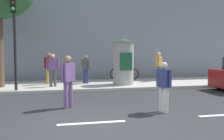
{
  "coord_description": "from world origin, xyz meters",
  "views": [
    {
      "loc": [
        -0.83,
        -6.38,
        1.85
      ],
      "look_at": [
        0.97,
        2.0,
        1.23
      ],
      "focal_mm": 40.09,
      "sensor_mm": 36.0,
      "label": 1
    }
  ],
  "objects_px": {
    "traffic_light": "(14,27)",
    "pedestrian_near_pole": "(164,83)",
    "poster_column": "(123,61)",
    "pedestrian_with_backpack": "(53,68)",
    "pedestrian_in_light_jacket": "(49,66)",
    "bicycle_leaning": "(124,73)",
    "pedestrian_in_dark_shirt": "(159,64)",
    "pedestrian_with_bag": "(86,67)",
    "pedestrian_in_red_top": "(68,77)"
  },
  "relations": [
    {
      "from": "poster_column",
      "to": "pedestrian_with_bag",
      "type": "bearing_deg",
      "value": 156.12
    },
    {
      "from": "pedestrian_in_red_top",
      "to": "pedestrian_in_dark_shirt",
      "type": "distance_m",
      "value": 7.86
    },
    {
      "from": "traffic_light",
      "to": "pedestrian_in_light_jacket",
      "type": "distance_m",
      "value": 3.04
    },
    {
      "from": "pedestrian_in_dark_shirt",
      "to": "poster_column",
      "type": "bearing_deg",
      "value": -154.47
    },
    {
      "from": "pedestrian_near_pole",
      "to": "pedestrian_in_light_jacket",
      "type": "relative_size",
      "value": 0.93
    },
    {
      "from": "poster_column",
      "to": "pedestrian_in_dark_shirt",
      "type": "xyz_separation_m",
      "value": [
        2.48,
        1.19,
        -0.23
      ]
    },
    {
      "from": "pedestrian_in_light_jacket",
      "to": "traffic_light",
      "type": "bearing_deg",
      "value": -124.48
    },
    {
      "from": "traffic_light",
      "to": "pedestrian_in_light_jacket",
      "type": "relative_size",
      "value": 2.49
    },
    {
      "from": "traffic_light",
      "to": "pedestrian_near_pole",
      "type": "xyz_separation_m",
      "value": [
        5.02,
        -4.52,
        -2.06
      ]
    },
    {
      "from": "pedestrian_in_dark_shirt",
      "to": "pedestrian_with_backpack",
      "type": "relative_size",
      "value": 1.06
    },
    {
      "from": "poster_column",
      "to": "pedestrian_in_light_jacket",
      "type": "distance_m",
      "value": 3.95
    },
    {
      "from": "pedestrian_in_dark_shirt",
      "to": "bicycle_leaning",
      "type": "distance_m",
      "value": 2.16
    },
    {
      "from": "pedestrian_with_bag",
      "to": "poster_column",
      "type": "bearing_deg",
      "value": -23.88
    },
    {
      "from": "pedestrian_near_pole",
      "to": "pedestrian_with_bag",
      "type": "xyz_separation_m",
      "value": [
        -1.7,
        6.43,
        0.13
      ]
    },
    {
      "from": "pedestrian_near_pole",
      "to": "pedestrian_with_bag",
      "type": "height_order",
      "value": "pedestrian_with_bag"
    },
    {
      "from": "poster_column",
      "to": "pedestrian_in_dark_shirt",
      "type": "relative_size",
      "value": 1.43
    },
    {
      "from": "poster_column",
      "to": "pedestrian_with_bag",
      "type": "relative_size",
      "value": 1.59
    },
    {
      "from": "pedestrian_in_dark_shirt",
      "to": "pedestrian_with_backpack",
      "type": "xyz_separation_m",
      "value": [
        -6.1,
        -1.28,
        -0.07
      ]
    },
    {
      "from": "pedestrian_with_bag",
      "to": "pedestrian_in_light_jacket",
      "type": "bearing_deg",
      "value": 177.61
    },
    {
      "from": "traffic_light",
      "to": "pedestrian_in_red_top",
      "type": "bearing_deg",
      "value": -56.89
    },
    {
      "from": "traffic_light",
      "to": "poster_column",
      "type": "xyz_separation_m",
      "value": [
        5.21,
        1.08,
        -1.57
      ]
    },
    {
      "from": "poster_column",
      "to": "pedestrian_near_pole",
      "type": "xyz_separation_m",
      "value": [
        -0.19,
        -5.6,
        -0.48
      ]
    },
    {
      "from": "pedestrian_with_bag",
      "to": "pedestrian_in_red_top",
      "type": "bearing_deg",
      "value": -102.37
    },
    {
      "from": "pedestrian_with_backpack",
      "to": "pedestrian_in_light_jacket",
      "type": "bearing_deg",
      "value": 102.0
    },
    {
      "from": "poster_column",
      "to": "bicycle_leaning",
      "type": "distance_m",
      "value": 2.31
    },
    {
      "from": "poster_column",
      "to": "pedestrian_near_pole",
      "type": "bearing_deg",
      "value": -91.92
    },
    {
      "from": "pedestrian_with_bag",
      "to": "pedestrian_in_light_jacket",
      "type": "height_order",
      "value": "pedestrian_in_light_jacket"
    },
    {
      "from": "pedestrian_with_bag",
      "to": "bicycle_leaning",
      "type": "xyz_separation_m",
      "value": [
        2.5,
        1.23,
        -0.49
      ]
    },
    {
      "from": "pedestrian_in_dark_shirt",
      "to": "traffic_light",
      "type": "bearing_deg",
      "value": -163.58
    },
    {
      "from": "pedestrian_in_dark_shirt",
      "to": "pedestrian_with_bag",
      "type": "xyz_separation_m",
      "value": [
        -4.37,
        -0.35,
        -0.13
      ]
    },
    {
      "from": "poster_column",
      "to": "pedestrian_near_pole",
      "type": "height_order",
      "value": "poster_column"
    },
    {
      "from": "pedestrian_near_pole",
      "to": "pedestrian_with_bag",
      "type": "relative_size",
      "value": 1.02
    },
    {
      "from": "pedestrian_near_pole",
      "to": "pedestrian_with_backpack",
      "type": "xyz_separation_m",
      "value": [
        -3.43,
        5.5,
        0.19
      ]
    },
    {
      "from": "poster_column",
      "to": "pedestrian_with_backpack",
      "type": "xyz_separation_m",
      "value": [
        -3.62,
        -0.09,
        -0.3
      ]
    },
    {
      "from": "pedestrian_in_dark_shirt",
      "to": "bicycle_leaning",
      "type": "bearing_deg",
      "value": 155.03
    },
    {
      "from": "pedestrian_with_backpack",
      "to": "bicycle_leaning",
      "type": "relative_size",
      "value": 0.92
    },
    {
      "from": "pedestrian_in_dark_shirt",
      "to": "pedestrian_with_bag",
      "type": "bearing_deg",
      "value": -175.43
    },
    {
      "from": "pedestrian_near_pole",
      "to": "pedestrian_in_dark_shirt",
      "type": "height_order",
      "value": "pedestrian_in_dark_shirt"
    },
    {
      "from": "pedestrian_in_light_jacket",
      "to": "bicycle_leaning",
      "type": "relative_size",
      "value": 0.96
    },
    {
      "from": "traffic_light",
      "to": "poster_column",
      "type": "distance_m",
      "value": 5.54
    },
    {
      "from": "bicycle_leaning",
      "to": "pedestrian_in_dark_shirt",
      "type": "bearing_deg",
      "value": -24.97
    },
    {
      "from": "traffic_light",
      "to": "pedestrian_in_dark_shirt",
      "type": "xyz_separation_m",
      "value": [
        7.69,
        2.27,
        -1.8
      ]
    },
    {
      "from": "pedestrian_with_backpack",
      "to": "pedestrian_with_bag",
      "type": "bearing_deg",
      "value": 28.33
    },
    {
      "from": "pedestrian_in_light_jacket",
      "to": "bicycle_leaning",
      "type": "bearing_deg",
      "value": 14.45
    },
    {
      "from": "traffic_light",
      "to": "pedestrian_near_pole",
      "type": "distance_m",
      "value": 7.06
    },
    {
      "from": "pedestrian_with_bag",
      "to": "bicycle_leaning",
      "type": "bearing_deg",
      "value": 26.15
    },
    {
      "from": "pedestrian_in_red_top",
      "to": "poster_column",
      "type": "bearing_deg",
      "value": 55.38
    },
    {
      "from": "pedestrian_in_red_top",
      "to": "bicycle_leaning",
      "type": "height_order",
      "value": "pedestrian_in_red_top"
    },
    {
      "from": "pedestrian_in_dark_shirt",
      "to": "pedestrian_in_light_jacket",
      "type": "height_order",
      "value": "pedestrian_in_dark_shirt"
    },
    {
      "from": "pedestrian_in_light_jacket",
      "to": "pedestrian_with_backpack",
      "type": "bearing_deg",
      "value": -78.0
    }
  ]
}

